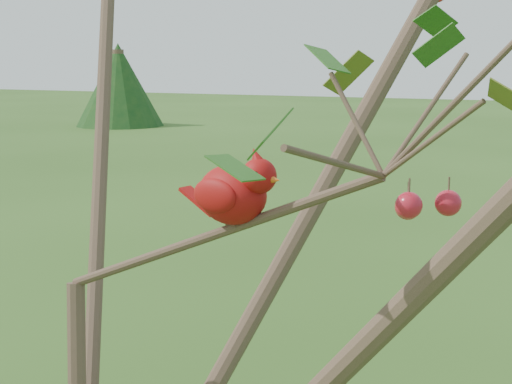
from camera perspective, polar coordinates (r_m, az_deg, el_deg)
crabapple_tree at (r=1.36m, az=-13.76°, el=-1.25°), size 2.35×2.05×2.95m
cardinal at (r=1.29m, az=-1.50°, el=0.01°), size 0.21×0.13×0.15m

